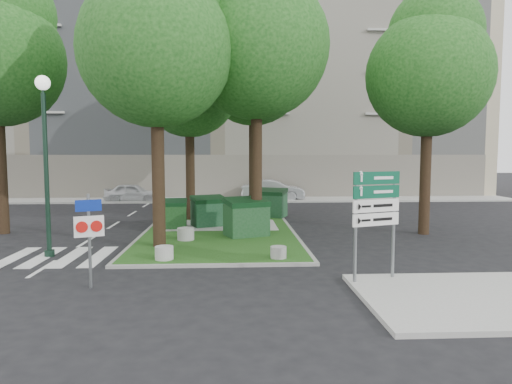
{
  "coord_description": "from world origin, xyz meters",
  "views": [
    {
      "loc": [
        1.06,
        -13.37,
        3.39
      ],
      "look_at": [
        1.88,
        2.55,
        2.0
      ],
      "focal_mm": 32.0,
      "sensor_mm": 36.0,
      "label": 1
    }
  ],
  "objects": [
    {
      "name": "tree_median_mid",
      "position": [
        -0.91,
        9.06,
        6.98
      ],
      "size": [
        4.8,
        4.8,
        9.99
      ],
      "color": "black",
      "rests_on": "ground"
    },
    {
      "name": "median_kerb",
      "position": [
        0.5,
        8.0,
        0.05
      ],
      "size": [
        6.3,
        16.3,
        0.1
      ],
      "primitive_type": "cube",
      "color": "gray",
      "rests_on": "ground"
    },
    {
      "name": "zebra_crossing",
      "position": [
        -3.75,
        1.5,
        0.01
      ],
      "size": [
        5.0,
        3.0,
        0.01
      ],
      "primitive_type": "cube",
      "color": "silver",
      "rests_on": "ground"
    },
    {
      "name": "car_white",
      "position": [
        -5.72,
        17.93,
        0.64
      ],
      "size": [
        3.79,
        1.57,
        1.28
      ],
      "primitive_type": "imported",
      "rotation": [
        0.0,
        0.0,
        1.56
      ],
      "color": "silver",
      "rests_on": "ground"
    },
    {
      "name": "dumpster_d",
      "position": [
        3.0,
        9.67,
        0.81
      ],
      "size": [
        1.85,
        1.6,
        1.44
      ],
      "rotation": [
        0.0,
        0.0,
        -0.4
      ],
      "color": "#123B1E",
      "rests_on": "median_island"
    },
    {
      "name": "tree_median_far",
      "position": [
        2.29,
        12.06,
        8.32
      ],
      "size": [
        5.8,
        5.8,
        11.93
      ],
      "color": "black",
      "rests_on": "ground"
    },
    {
      "name": "bollard_mid",
      "position": [
        -0.7,
        3.6,
        0.35
      ],
      "size": [
        0.63,
        0.63,
        0.45
      ],
      "primitive_type": "cylinder",
      "color": "gray",
      "rests_on": "median_island"
    },
    {
      "name": "traffic_sign_pole",
      "position": [
        -2.5,
        -2.0,
        1.52
      ],
      "size": [
        0.67,
        0.3,
        2.37
      ],
      "rotation": [
        0.0,
        0.0,
        0.38
      ],
      "color": "slate",
      "rests_on": "ground"
    },
    {
      "name": "dumpster_b",
      "position": [
        -0.0,
        6.82,
        0.77
      ],
      "size": [
        1.73,
        1.48,
        1.36
      ],
      "rotation": [
        0.0,
        0.0,
        0.37
      ],
      "color": "#124020",
      "rests_on": "median_island"
    },
    {
      "name": "directional_sign",
      "position": [
        4.7,
        -2.0,
        1.97
      ],
      "size": [
        1.33,
        0.5,
        2.79
      ],
      "rotation": [
        0.0,
        0.0,
        0.34
      ],
      "color": "slate",
      "rests_on": "sidewalk_corner"
    },
    {
      "name": "tree_street_right",
      "position": [
        9.09,
        5.06,
        6.98
      ],
      "size": [
        5.0,
        5.0,
        10.06
      ],
      "color": "black",
      "rests_on": "ground"
    },
    {
      "name": "dumpster_a",
      "position": [
        -1.6,
        6.35,
        0.73
      ],
      "size": [
        1.42,
        1.04,
        1.26
      ],
      "rotation": [
        0.0,
        0.0,
        0.07
      ],
      "color": "#0F3811",
      "rests_on": "median_island"
    },
    {
      "name": "street_lamp",
      "position": [
        -4.92,
        1.6,
        3.66
      ],
      "size": [
        0.46,
        0.46,
        5.81
      ],
      "color": "black",
      "rests_on": "ground"
    },
    {
      "name": "tree_median_near_left",
      "position": [
        -1.41,
        2.56,
        7.32
      ],
      "size": [
        5.2,
        5.2,
        10.53
      ],
      "color": "black",
      "rests_on": "ground"
    },
    {
      "name": "dumpster_c",
      "position": [
        1.6,
        4.37,
        0.85
      ],
      "size": [
        1.93,
        1.66,
        1.51
      ],
      "rotation": [
        0.0,
        0.0,
        0.38
      ],
      "color": "#103616",
      "rests_on": "median_island"
    },
    {
      "name": "ground",
      "position": [
        0.0,
        0.0,
        0.0
      ],
      "size": [
        120.0,
        120.0,
        0.0
      ],
      "primitive_type": "plane",
      "color": "black",
      "rests_on": "ground"
    },
    {
      "name": "sidewalk_corner",
      "position": [
        6.5,
        -3.5,
        0.06
      ],
      "size": [
        5.0,
        4.0,
        0.12
      ],
      "primitive_type": "cube",
      "color": "#999993",
      "rests_on": "ground"
    },
    {
      "name": "median_island",
      "position": [
        0.5,
        8.0,
        0.06
      ],
      "size": [
        6.0,
        16.0,
        0.12
      ],
      "primitive_type": "cube",
      "color": "#1D4212",
      "rests_on": "ground"
    },
    {
      "name": "bollard_left",
      "position": [
        -1.04,
        0.5,
        0.32
      ],
      "size": [
        0.56,
        0.56,
        0.4
      ],
      "primitive_type": "cylinder",
      "color": "#A8A8A3",
      "rests_on": "median_island"
    },
    {
      "name": "car_silver",
      "position": [
        3.93,
        18.56,
        0.73
      ],
      "size": [
        4.57,
        2.03,
        1.46
      ],
      "primitive_type": "imported",
      "rotation": [
        0.0,
        0.0,
        1.46
      ],
      "color": "gray",
      "rests_on": "ground"
    },
    {
      "name": "bollard_right",
      "position": [
        2.47,
        0.5,
        0.3
      ],
      "size": [
        0.5,
        0.5,
        0.36
      ],
      "primitive_type": "cylinder",
      "color": "gray",
      "rests_on": "median_island"
    },
    {
      "name": "apartment_building",
      "position": [
        0.0,
        26.0,
        8.0
      ],
      "size": [
        41.0,
        12.0,
        16.0
      ],
      "primitive_type": "cube",
      "color": "#B6AB89",
      "rests_on": "ground"
    },
    {
      "name": "litter_bin",
      "position": [
        3.2,
        10.6,
        0.49
      ],
      "size": [
        0.42,
        0.42,
        0.73
      ],
      "primitive_type": "cylinder",
      "color": "#B3BF16",
      "rests_on": "median_island"
    },
    {
      "name": "building_sidewalk",
      "position": [
        0.0,
        18.5,
        0.06
      ],
      "size": [
        42.0,
        3.0,
        0.12
      ],
      "primitive_type": "cube",
      "color": "#999993",
      "rests_on": "ground"
    },
    {
      "name": "tree_median_near_right",
      "position": [
        2.09,
        4.56,
        7.99
      ],
      "size": [
        5.6,
        5.6,
        11.46
      ],
      "color": "black",
      "rests_on": "ground"
    }
  ]
}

